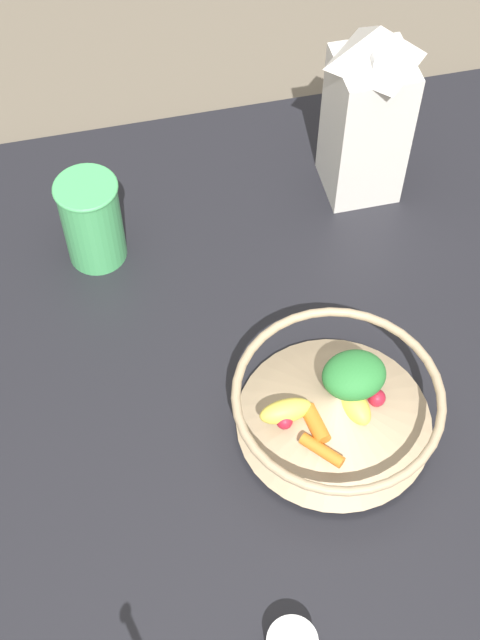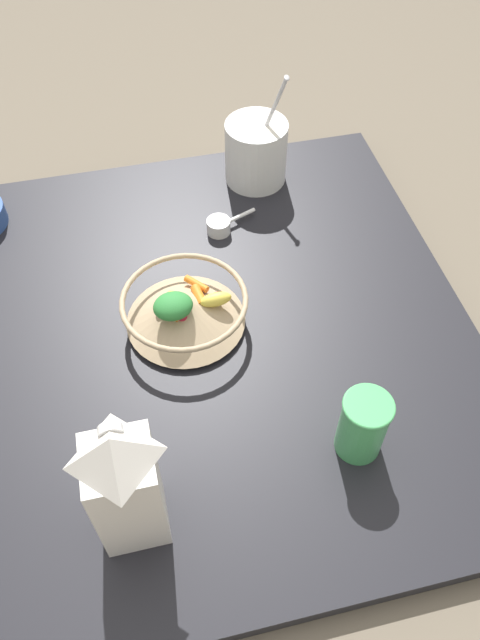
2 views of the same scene
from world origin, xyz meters
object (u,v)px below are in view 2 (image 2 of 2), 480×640
Objects in this scene: drinking_cup at (363,425)px; milk_carton at (125,484)px; yogurt_tub at (256,149)px; fruit_bowl at (185,309)px.

milk_carton is at bearing 6.77° from drinking_cup.
milk_carton is at bearing 63.55° from yogurt_tub.
yogurt_tub is 2.04× the size of drinking_cup.
drinking_cup is (0.00, 0.67, -0.01)m from yogurt_tub.
yogurt_tub is (-0.35, -0.71, -0.05)m from milk_carton.
yogurt_tub reaches higher than fruit_bowl.
drinking_cup is at bearing 89.80° from yogurt_tub.
milk_carton reaches higher than fruit_bowl.
fruit_bowl is at bearing -53.82° from drinking_cup.
drinking_cup reaches higher than fruit_bowl.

